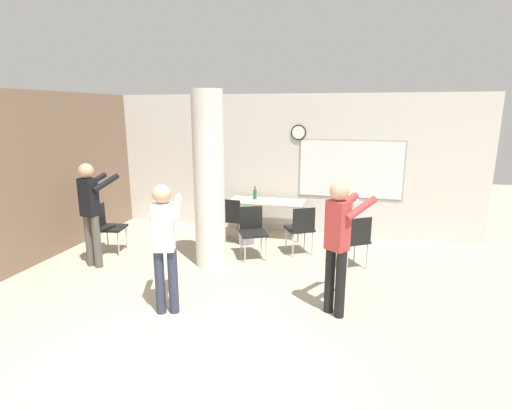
{
  "coord_description": "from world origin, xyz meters",
  "views": [
    {
      "loc": [
        1.62,
        -2.99,
        2.5
      ],
      "look_at": [
        0.23,
        2.38,
        1.17
      ],
      "focal_mm": 28.0,
      "sensor_mm": 36.0,
      "label": 1
    }
  ],
  "objects_px": {
    "folding_table": "(266,204)",
    "bottle_on_table": "(255,194)",
    "chair_table_right": "(301,226)",
    "chair_table_front": "(253,229)",
    "person_playing_side": "(339,238)",
    "chair_mid_room": "(355,238)",
    "chair_table_left": "(233,217)",
    "person_watching_back": "(91,207)",
    "chair_by_left_wall": "(107,225)",
    "person_playing_front": "(164,239)"
  },
  "relations": [
    {
      "from": "chair_mid_room",
      "to": "person_playing_side",
      "type": "bearing_deg",
      "value": -96.83
    },
    {
      "from": "chair_table_right",
      "to": "person_playing_front",
      "type": "bearing_deg",
      "value": -118.23
    },
    {
      "from": "chair_table_front",
      "to": "person_playing_front",
      "type": "relative_size",
      "value": 0.53
    },
    {
      "from": "chair_table_right",
      "to": "person_playing_side",
      "type": "bearing_deg",
      "value": -69.74
    },
    {
      "from": "chair_table_left",
      "to": "person_watching_back",
      "type": "xyz_separation_m",
      "value": [
        -1.82,
        -1.68,
        0.48
      ]
    },
    {
      "from": "chair_table_front",
      "to": "person_watching_back",
      "type": "height_order",
      "value": "person_watching_back"
    },
    {
      "from": "bottle_on_table",
      "to": "chair_table_front",
      "type": "relative_size",
      "value": 0.31
    },
    {
      "from": "chair_table_left",
      "to": "person_watching_back",
      "type": "distance_m",
      "value": 2.52
    },
    {
      "from": "bottle_on_table",
      "to": "chair_table_front",
      "type": "xyz_separation_m",
      "value": [
        0.3,
        -1.31,
        -0.32
      ]
    },
    {
      "from": "folding_table",
      "to": "bottle_on_table",
      "type": "relative_size",
      "value": 5.6
    },
    {
      "from": "chair_table_right",
      "to": "person_playing_side",
      "type": "relative_size",
      "value": 0.51
    },
    {
      "from": "bottle_on_table",
      "to": "chair_table_left",
      "type": "relative_size",
      "value": 0.31
    },
    {
      "from": "chair_by_left_wall",
      "to": "chair_table_left",
      "type": "xyz_separation_m",
      "value": [
        2.0,
        1.06,
        0.0
      ]
    },
    {
      "from": "chair_by_left_wall",
      "to": "chair_table_front",
      "type": "xyz_separation_m",
      "value": [
        2.56,
        0.41,
        0.0
      ]
    },
    {
      "from": "folding_table",
      "to": "chair_table_right",
      "type": "bearing_deg",
      "value": -46.64
    },
    {
      "from": "chair_mid_room",
      "to": "person_watching_back",
      "type": "relative_size",
      "value": 0.51
    },
    {
      "from": "person_playing_side",
      "to": "chair_by_left_wall",
      "type": "bearing_deg",
      "value": 163.06
    },
    {
      "from": "bottle_on_table",
      "to": "person_playing_side",
      "type": "bearing_deg",
      "value": -58.51
    },
    {
      "from": "chair_table_left",
      "to": "chair_table_right",
      "type": "bearing_deg",
      "value": -13.29
    },
    {
      "from": "folding_table",
      "to": "person_playing_front",
      "type": "height_order",
      "value": "person_playing_front"
    },
    {
      "from": "folding_table",
      "to": "person_watching_back",
      "type": "relative_size",
      "value": 0.89
    },
    {
      "from": "chair_mid_room",
      "to": "person_watching_back",
      "type": "bearing_deg",
      "value": -166.9
    },
    {
      "from": "chair_mid_room",
      "to": "chair_by_left_wall",
      "type": "height_order",
      "value": "same"
    },
    {
      "from": "chair_mid_room",
      "to": "person_playing_side",
      "type": "xyz_separation_m",
      "value": [
        -0.19,
        -1.57,
        0.48
      ]
    },
    {
      "from": "folding_table",
      "to": "person_playing_side",
      "type": "xyz_separation_m",
      "value": [
        1.55,
        -2.85,
        0.32
      ]
    },
    {
      "from": "person_watching_back",
      "to": "bottle_on_table",
      "type": "bearing_deg",
      "value": 48.48
    },
    {
      "from": "folding_table",
      "to": "chair_mid_room",
      "type": "xyz_separation_m",
      "value": [
        1.74,
        -1.29,
        -0.16
      ]
    },
    {
      "from": "chair_mid_room",
      "to": "chair_table_right",
      "type": "distance_m",
      "value": 1.01
    },
    {
      "from": "bottle_on_table",
      "to": "chair_by_left_wall",
      "type": "relative_size",
      "value": 0.31
    },
    {
      "from": "chair_mid_room",
      "to": "chair_table_right",
      "type": "bearing_deg",
      "value": 155.73
    },
    {
      "from": "chair_table_front",
      "to": "person_watching_back",
      "type": "distance_m",
      "value": 2.64
    },
    {
      "from": "folding_table",
      "to": "chair_by_left_wall",
      "type": "distance_m",
      "value": 2.99
    },
    {
      "from": "chair_by_left_wall",
      "to": "person_playing_side",
      "type": "relative_size",
      "value": 0.51
    },
    {
      "from": "chair_mid_room",
      "to": "chair_table_front",
      "type": "relative_size",
      "value": 1.0
    },
    {
      "from": "folding_table",
      "to": "chair_table_left",
      "type": "bearing_deg",
      "value": -133.15
    },
    {
      "from": "bottle_on_table",
      "to": "chair_mid_room",
      "type": "relative_size",
      "value": 0.31
    },
    {
      "from": "folding_table",
      "to": "bottle_on_table",
      "type": "bearing_deg",
      "value": 156.95
    },
    {
      "from": "chair_mid_room",
      "to": "chair_table_right",
      "type": "relative_size",
      "value": 1.0
    },
    {
      "from": "chair_table_right",
      "to": "chair_table_front",
      "type": "bearing_deg",
      "value": -157.05
    },
    {
      "from": "chair_table_right",
      "to": "chair_by_left_wall",
      "type": "distance_m",
      "value": 3.42
    },
    {
      "from": "folding_table",
      "to": "chair_by_left_wall",
      "type": "relative_size",
      "value": 1.73
    },
    {
      "from": "chair_mid_room",
      "to": "bottle_on_table",
      "type": "bearing_deg",
      "value": 145.11
    },
    {
      "from": "chair_table_front",
      "to": "person_playing_front",
      "type": "bearing_deg",
      "value": -104.16
    },
    {
      "from": "folding_table",
      "to": "person_playing_side",
      "type": "height_order",
      "value": "person_playing_side"
    },
    {
      "from": "person_playing_side",
      "to": "chair_table_right",
      "type": "bearing_deg",
      "value": 110.26
    },
    {
      "from": "folding_table",
      "to": "chair_by_left_wall",
      "type": "bearing_deg",
      "value": -147.35
    },
    {
      "from": "person_watching_back",
      "to": "person_playing_side",
      "type": "height_order",
      "value": "same"
    },
    {
      "from": "person_playing_front",
      "to": "person_playing_side",
      "type": "height_order",
      "value": "person_playing_side"
    },
    {
      "from": "chair_by_left_wall",
      "to": "person_playing_side",
      "type": "distance_m",
      "value": 4.28
    },
    {
      "from": "bottle_on_table",
      "to": "chair_by_left_wall",
      "type": "xyz_separation_m",
      "value": [
        -2.26,
        -1.72,
        -0.32
      ]
    }
  ]
}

